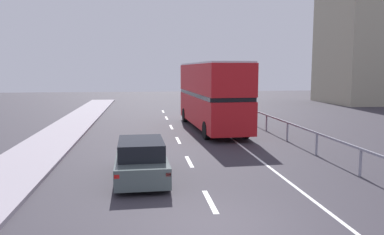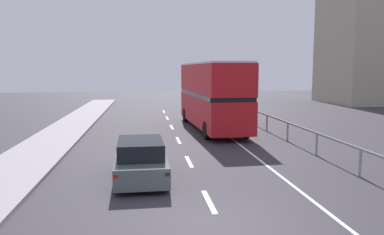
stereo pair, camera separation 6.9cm
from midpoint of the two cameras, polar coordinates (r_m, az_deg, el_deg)
name	(u,v)px [view 2 (the right image)]	position (r m, az deg, el deg)	size (l,w,h in m)	color
ground_plane	(222,229)	(9.79, 4.63, -16.11)	(74.28, 120.00, 0.10)	#322E36
lane_paint_markings	(228,153)	(17.88, 5.45, -5.24)	(3.16, 46.00, 0.01)	silver
bridge_side_railing	(301,131)	(19.61, 15.95, -1.89)	(0.10, 42.00, 1.04)	gray
double_decker_bus_red	(212,94)	(24.71, 3.07, 3.51)	(2.97, 10.50, 4.26)	red
hatchback_car_near	(141,160)	(13.66, -7.48, -6.23)	(1.86, 4.34, 1.41)	#475353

